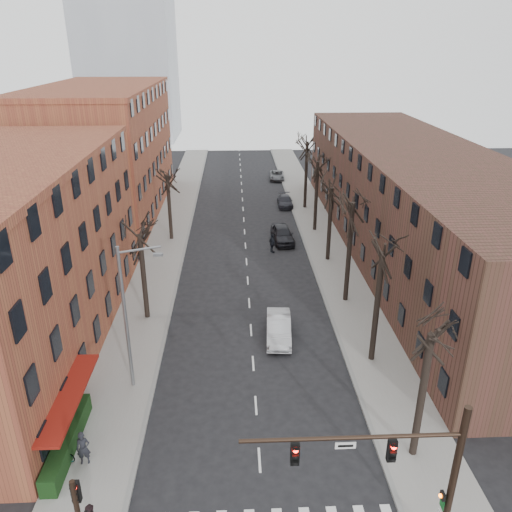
{
  "coord_description": "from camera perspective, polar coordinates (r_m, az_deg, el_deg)",
  "views": [
    {
      "loc": [
        -0.98,
        -14.46,
        18.86
      ],
      "look_at": [
        0.54,
        20.03,
        4.0
      ],
      "focal_mm": 35.0,
      "sensor_mm": 36.0,
      "label": 1
    }
  ],
  "objects": [
    {
      "name": "sidewalk_right",
      "position": [
        53.67,
        7.29,
        2.6
      ],
      "size": [
        4.0,
        90.0,
        0.15
      ],
      "primitive_type": "cube",
      "color": "gray",
      "rests_on": "ground"
    },
    {
      "name": "signal_mast_arm",
      "position": [
        20.78,
        17.67,
        -22.21
      ],
      "size": [
        8.14,
        0.3,
        7.2
      ],
      "color": "black",
      "rests_on": "ground"
    },
    {
      "name": "sidewalk_left",
      "position": [
        53.37,
        -9.92,
        2.32
      ],
      "size": [
        4.0,
        90.0,
        0.15
      ],
      "primitive_type": "cube",
      "color": "gray",
      "rests_on": "ground"
    },
    {
      "name": "pedestrian_a",
      "position": [
        26.76,
        -19.13,
        -20.05
      ],
      "size": [
        0.7,
        0.51,
        1.78
      ],
      "primitive_type": "imported",
      "rotation": [
        0.0,
        0.0,
        0.14
      ],
      "color": "black",
      "rests_on": "sidewalk_left"
    },
    {
      "name": "building_right",
      "position": [
        49.57,
        17.72,
        5.93
      ],
      "size": [
        12.0,
        50.0,
        10.0
      ],
      "primitive_type": "cube",
      "color": "#4A2A22",
      "rests_on": "ground"
    },
    {
      "name": "tree_right_b",
      "position": [
        33.61,
        13.01,
        -11.54
      ],
      "size": [
        5.2,
        5.2,
        10.8
      ],
      "primitive_type": null,
      "color": "black",
      "rests_on": "ground"
    },
    {
      "name": "awning_left",
      "position": [
        29.07,
        -19.77,
        -18.84
      ],
      "size": [
        1.2,
        7.0,
        0.15
      ],
      "primitive_type": "cube",
      "color": "maroon",
      "rests_on": "ground"
    },
    {
      "name": "building_left_far",
      "position": [
        61.52,
        -16.93,
        11.19
      ],
      "size": [
        12.0,
        28.0,
        14.0
      ],
      "primitive_type": "cube",
      "color": "brown",
      "rests_on": "ground"
    },
    {
      "name": "parked_car_far",
      "position": [
        74.99,
        2.39,
        9.19
      ],
      "size": [
        2.27,
        4.57,
        1.25
      ],
      "primitive_type": "imported",
      "rotation": [
        0.0,
        0.0,
        -0.05
      ],
      "color": "#575A5E",
      "rests_on": "ground"
    },
    {
      "name": "bicycle",
      "position": [
        27.61,
        -21.36,
        -20.24
      ],
      "size": [
        1.6,
        1.01,
        0.79
      ],
      "primitive_type": "imported",
      "rotation": [
        0.0,
        0.0,
        1.22
      ],
      "color": "gray",
      "rests_on": "sidewalk_left"
    },
    {
      "name": "tree_left_b",
      "position": [
        52.42,
        -9.6,
        1.86
      ],
      "size": [
        5.2,
        5.2,
        9.5
      ],
      "primitive_type": null,
      "color": "black",
      "rests_on": "ground"
    },
    {
      "name": "parked_car_near",
      "position": [
        50.94,
        3.03,
        2.53
      ],
      "size": [
        2.39,
        5.05,
        1.67
      ],
      "primitive_type": "imported",
      "rotation": [
        0.0,
        0.0,
        0.09
      ],
      "color": "black",
      "rests_on": "ground"
    },
    {
      "name": "tree_right_e",
      "position": [
        54.55,
        6.7,
        2.9
      ],
      "size": [
        5.2,
        5.2,
        10.8
      ],
      "primitive_type": null,
      "color": "black",
      "rests_on": "ground"
    },
    {
      "name": "silver_sedan",
      "position": [
        34.64,
        2.6,
        -8.22
      ],
      "size": [
        1.93,
        4.79,
        1.55
      ],
      "primitive_type": "imported",
      "rotation": [
        0.0,
        0.0,
        -0.06
      ],
      "color": "#A7A9AE",
      "rests_on": "ground"
    },
    {
      "name": "streetlight",
      "position": [
        28.75,
        -14.42,
        -6.31
      ],
      "size": [
        2.45,
        0.22,
        9.03
      ],
      "color": "slate",
      "rests_on": "ground"
    },
    {
      "name": "tree_right_f",
      "position": [
        62.03,
        5.58,
        5.47
      ],
      "size": [
        5.2,
        5.2,
        11.6
      ],
      "primitive_type": null,
      "color": "black",
      "rests_on": "ground"
    },
    {
      "name": "pedestrian_crossing",
      "position": [
        48.19,
        1.87,
        1.44
      ],
      "size": [
        0.84,
        1.19,
        1.87
      ],
      "primitive_type": "imported",
      "rotation": [
        0.0,
        0.0,
        1.97
      ],
      "color": "black",
      "rests_on": "ground"
    },
    {
      "name": "tree_left_a",
      "position": [
        38.12,
        -12.26,
        -6.96
      ],
      "size": [
        5.2,
        5.2,
        9.5
      ],
      "primitive_type": null,
      "color": "black",
      "rests_on": "ground"
    },
    {
      "name": "tree_right_d",
      "position": [
        47.25,
        8.16,
        -0.49
      ],
      "size": [
        5.2,
        5.2,
        10.0
      ],
      "primitive_type": null,
      "color": "black",
      "rests_on": "ground"
    },
    {
      "name": "tree_right_a",
      "position": [
        27.75,
        17.42,
        -20.86
      ],
      "size": [
        5.2,
        5.2,
        10.0
      ],
      "primitive_type": null,
      "color": "black",
      "rests_on": "ground"
    },
    {
      "name": "parked_car_mid",
      "position": [
        62.44,
        3.33,
        6.28
      ],
      "size": [
        1.86,
        4.41,
        1.27
      ],
      "primitive_type": "imported",
      "rotation": [
        0.0,
        0.0,
        -0.02
      ],
      "color": "#212129",
      "rests_on": "ground"
    },
    {
      "name": "tree_right_c",
      "position": [
        40.21,
        10.15,
        -5.08
      ],
      "size": [
        5.2,
        5.2,
        11.6
      ],
      "primitive_type": null,
      "color": "black",
      "rests_on": "ground"
    },
    {
      "name": "hedge",
      "position": [
        27.98,
        -20.75,
        -19.17
      ],
      "size": [
        0.8,
        6.0,
        1.0
      ],
      "primitive_type": "cube",
      "color": "#173512",
      "rests_on": "sidewalk_left"
    }
  ]
}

